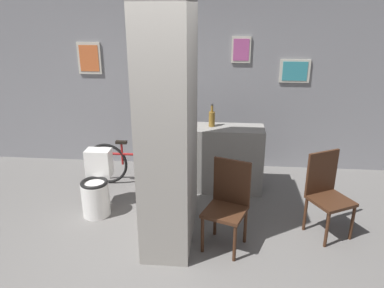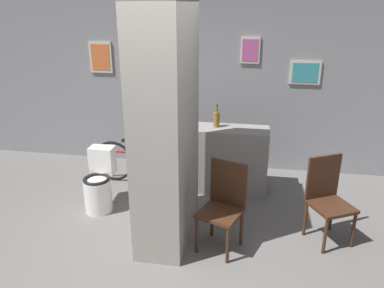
{
  "view_description": "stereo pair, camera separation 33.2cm",
  "coord_description": "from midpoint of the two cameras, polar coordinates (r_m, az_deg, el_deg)",
  "views": [
    {
      "loc": [
        0.48,
        -3.06,
        2.48
      ],
      "look_at": [
        0.12,
        0.99,
        0.95
      ],
      "focal_mm": 35.0,
      "sensor_mm": 36.0,
      "label": 1
    },
    {
      "loc": [
        0.81,
        -3.02,
        2.48
      ],
      "look_at": [
        0.12,
        0.99,
        0.95
      ],
      "focal_mm": 35.0,
      "sensor_mm": 36.0,
      "label": 2
    }
  ],
  "objects": [
    {
      "name": "ground_plane",
      "position": [
        3.98,
        -5.65,
        -18.1
      ],
      "size": [
        14.0,
        14.0,
        0.0
      ],
      "primitive_type": "plane",
      "color": "slate"
    },
    {
      "name": "counter_shelf",
      "position": [
        5.22,
        1.38,
        -2.22
      ],
      "size": [
        1.37,
        0.44,
        0.92
      ],
      "color": "gray",
      "rests_on": "ground_plane"
    },
    {
      "name": "bicycle",
      "position": [
        5.45,
        -9.76,
        -3.03
      ],
      "size": [
        1.58,
        0.42,
        0.67
      ],
      "color": "black",
      "rests_on": "ground_plane"
    },
    {
      "name": "bottle_tall",
      "position": [
        5.05,
        1.16,
        3.94
      ],
      "size": [
        0.08,
        0.08,
        0.32
      ],
      "color": "olive",
      "rests_on": "counter_shelf"
    },
    {
      "name": "chair_by_doorway",
      "position": [
        4.42,
        17.81,
        -6.88
      ],
      "size": [
        0.55,
        0.55,
        0.95
      ],
      "rotation": [
        0.0,
        0.0,
        0.49
      ],
      "color": "#422616",
      "rests_on": "ground_plane"
    },
    {
      "name": "wall_back",
      "position": [
        5.83,
        -1.38,
        8.94
      ],
      "size": [
        8.0,
        0.09,
        2.6
      ],
      "color": "gray",
      "rests_on": "ground_plane"
    },
    {
      "name": "pillar_center",
      "position": [
        3.89,
        -5.93,
        2.83
      ],
      "size": [
        0.52,
        1.18,
        2.6
      ],
      "color": "gray",
      "rests_on": "ground_plane"
    },
    {
      "name": "toilet",
      "position": [
        4.86,
        -16.26,
        -6.43
      ],
      "size": [
        0.34,
        0.5,
        0.78
      ],
      "color": "white",
      "rests_on": "ground_plane"
    },
    {
      "name": "chair_near_pillar",
      "position": [
        4.01,
        3.11,
        -8.79
      ],
      "size": [
        0.52,
        0.52,
        0.95
      ],
      "rotation": [
        0.0,
        0.0,
        -0.35
      ],
      "color": "#422616",
      "rests_on": "ground_plane"
    }
  ]
}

